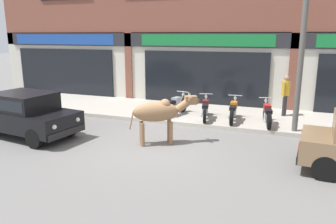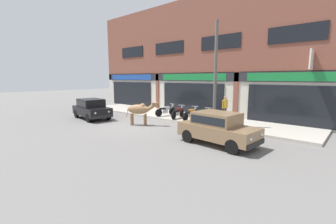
# 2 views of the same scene
# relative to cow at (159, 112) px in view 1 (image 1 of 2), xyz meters

# --- Properties ---
(ground_plane) EXTENTS (90.00, 90.00, 0.00)m
(ground_plane) POSITION_rel_cow_xyz_m (-0.09, -0.09, -1.01)
(ground_plane) COLOR slate
(sidewalk) EXTENTS (19.00, 3.62, 0.15)m
(sidewalk) POSITION_rel_cow_xyz_m (-0.09, 3.92, -0.93)
(sidewalk) COLOR #B7AFA3
(sidewalk) RESTS_ON ground
(shop_building) EXTENTS (23.00, 1.40, 9.22)m
(shop_building) POSITION_rel_cow_xyz_m (-0.09, 5.99, 3.39)
(shop_building) COLOR brown
(shop_building) RESTS_ON ground
(cow) EXTENTS (1.91, 1.35, 1.61)m
(cow) POSITION_rel_cow_xyz_m (0.00, 0.00, 0.00)
(cow) COLOR #936B47
(cow) RESTS_ON ground
(car_0) EXTENTS (3.76, 2.06, 1.46)m
(car_0) POSITION_rel_cow_xyz_m (-4.39, -0.81, -0.19)
(car_0) COLOR black
(car_0) RESTS_ON ground
(motorcycle_0) EXTENTS (0.68, 1.78, 0.88)m
(motorcycle_0) POSITION_rel_cow_xyz_m (-0.59, 3.11, -0.47)
(motorcycle_0) COLOR black
(motorcycle_0) RESTS_ON sidewalk
(motorcycle_1) EXTENTS (0.63, 1.79, 0.88)m
(motorcycle_1) POSITION_rel_cow_xyz_m (0.70, 2.95, -0.47)
(motorcycle_1) COLOR black
(motorcycle_1) RESTS_ON sidewalk
(motorcycle_2) EXTENTS (0.52, 1.81, 0.88)m
(motorcycle_2) POSITION_rel_cow_xyz_m (1.76, 3.01, -0.47)
(motorcycle_2) COLOR black
(motorcycle_2) RESTS_ON sidewalk
(motorcycle_3) EXTENTS (0.58, 1.80, 0.88)m
(motorcycle_3) POSITION_rel_cow_xyz_m (2.98, 2.92, -0.47)
(motorcycle_3) COLOR black
(motorcycle_3) RESTS_ON sidewalk
(pedestrian) EXTENTS (0.32, 0.48, 1.60)m
(pedestrian) POSITION_rel_cow_xyz_m (3.53, 4.54, 0.13)
(pedestrian) COLOR #2D2D33
(pedestrian) RESTS_ON sidewalk
(utility_pole) EXTENTS (0.18, 0.18, 6.08)m
(utility_pole) POSITION_rel_cow_xyz_m (3.92, 2.41, 2.18)
(utility_pole) COLOR #595651
(utility_pole) RESTS_ON sidewalk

